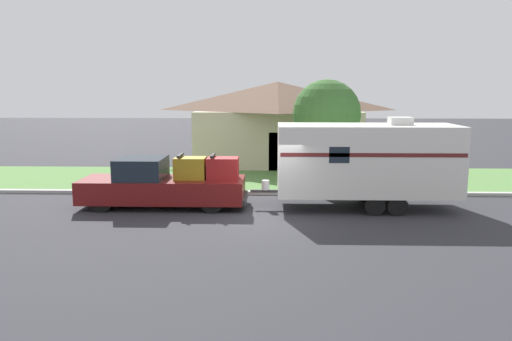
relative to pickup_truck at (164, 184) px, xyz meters
The scene contains 8 objects.
ground_plane 4.19m from the pickup_truck, 20.30° to the right, with size 120.00×120.00×0.00m, color #2D2D33.
curb_strip 4.56m from the pickup_truck, 31.20° to the left, with size 80.00×0.30×0.14m.
lawn_strip 7.16m from the pickup_truck, 57.26° to the left, with size 80.00×7.00×0.03m.
house_across_street 12.55m from the pickup_truck, 69.39° to the left, with size 10.01×7.13×4.83m.
pickup_truck is the anchor object (origin of this frame).
travel_trailer 7.59m from the pickup_truck, ahead, with size 7.53×2.50×3.39m.
mailbox 3.45m from the pickup_truck, 72.77° to the left, with size 0.48×0.20×1.34m.
tree_in_yard 8.71m from the pickup_truck, 38.05° to the left, with size 3.17×3.17×4.85m.
Camera 1 is at (0.16, -16.84, 4.38)m, focal length 35.00 mm.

